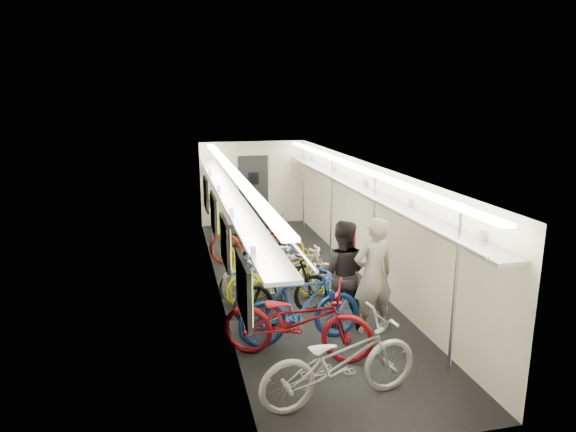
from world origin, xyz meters
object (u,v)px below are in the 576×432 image
passenger_mid (342,274)px  bicycle_0 (340,361)px  bicycle_1 (301,307)px  backpack (347,238)px  passenger_near (373,275)px

passenger_mid → bicycle_0: bearing=91.6°
bicycle_1 → passenger_mid: passenger_mid is taller
backpack → bicycle_1: bearing=-144.1°
backpack → passenger_mid: bearing=-125.0°
passenger_near → passenger_mid: bearing=-48.1°
bicycle_0 → bicycle_1: bearing=-5.5°
passenger_mid → backpack: bearing=-94.7°
passenger_mid → bicycle_1: bearing=50.9°
bicycle_0 → passenger_near: bearing=-41.5°
bicycle_1 → backpack: backpack is taller
bicycle_1 → backpack: (1.13, 1.14, 0.70)m
passenger_near → bicycle_0: bearing=48.6°
bicycle_0 → bicycle_1: size_ratio=1.09×
passenger_near → passenger_mid: passenger_near is taller
bicycle_0 → bicycle_1: (-0.08, 1.61, 0.03)m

